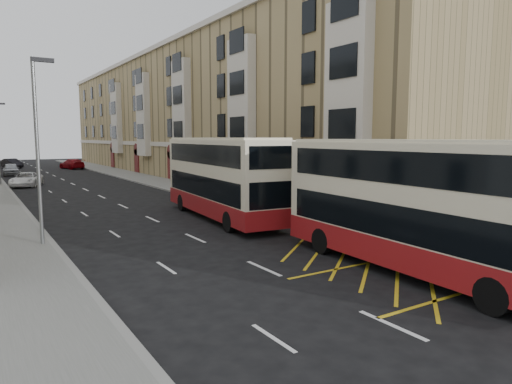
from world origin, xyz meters
TOP-DOWN VIEW (x-y plane):
  - ground at (0.00, 0.00)m, footprint 200.00×200.00m
  - pavement_right at (8.00, 30.00)m, footprint 4.00×120.00m
  - kerb_right at (6.00, 30.00)m, footprint 0.25×120.00m
  - kerb_left at (-6.00, 30.00)m, footprint 0.25×120.00m
  - road_markings at (0.00, 45.00)m, footprint 10.00×110.00m
  - terrace_right at (14.88, 45.38)m, footprint 10.75×79.00m
  - bus_shelter at (8.34, -0.39)m, footprint 1.65×4.25m
  - guard_railing at (6.25, 5.75)m, footprint 0.06×6.56m
  - street_lamp_near at (-6.35, 12.00)m, footprint 0.93×0.18m
  - double_decker_front at (4.24, 0.71)m, footprint 3.33×11.94m
  - double_decker_rear at (3.60, 14.01)m, footprint 3.80×12.15m
  - pedestrian_mid at (8.85, -0.13)m, footprint 0.97×0.84m
  - pedestrian_far at (6.35, 2.81)m, footprint 1.14×0.79m
  - white_van at (-4.28, 39.96)m, footprint 3.76×5.38m
  - car_silver at (-4.50, 55.54)m, footprint 2.00×4.61m
  - car_dark at (-3.30, 70.67)m, footprint 3.07×4.76m
  - car_red at (4.31, 63.86)m, footprint 3.29×5.55m

SIDE VIEW (x-z plane):
  - ground at x=0.00m, z-range 0.00..0.00m
  - road_markings at x=0.00m, z-range 0.00..0.01m
  - pavement_right at x=8.00m, z-range 0.00..0.15m
  - kerb_right at x=6.00m, z-range 0.00..0.15m
  - kerb_left at x=-6.00m, z-range 0.00..0.15m
  - white_van at x=-4.28m, z-range 0.00..1.36m
  - car_dark at x=-3.30m, z-range 0.00..1.48m
  - car_red at x=4.31m, z-range 0.00..1.51m
  - car_silver at x=-4.50m, z-range 0.00..1.55m
  - guard_railing at x=6.25m, z-range 0.35..1.36m
  - pedestrian_mid at x=8.85m, z-range 0.15..1.87m
  - pedestrian_far at x=6.35m, z-range 0.15..1.95m
  - bus_shelter at x=8.34m, z-range 0.79..3.49m
  - double_decker_front at x=4.24m, z-range 0.04..4.76m
  - double_decker_rear at x=3.60m, z-range 0.04..4.81m
  - street_lamp_near at x=-6.35m, z-range 0.64..8.64m
  - terrace_right at x=14.88m, z-range -0.10..15.15m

